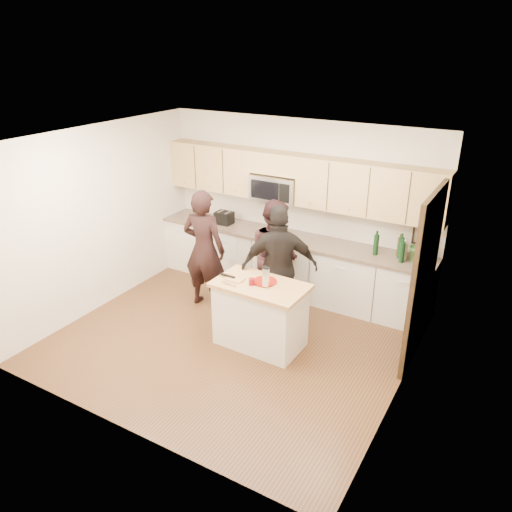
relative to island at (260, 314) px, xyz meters
The scene contains 21 objects.
floor 0.60m from the island, 165.43° to the right, with size 4.50×4.50×0.00m, color brown.
room_shell 1.34m from the island, 165.43° to the right, with size 4.52×4.02×2.71m.
back_cabinetry 1.64m from the island, 103.60° to the left, with size 4.50×0.66×0.94m.
upper_cabinetry 2.25m from the island, 101.45° to the left, with size 4.50×0.33×0.75m.
microwave 2.19m from the island, 112.25° to the left, with size 0.76×0.41×0.40m.
doorway 2.13m from the island, 23.43° to the left, with size 0.06×1.25×2.20m.
framed_picture 2.58m from the island, 50.27° to the left, with size 0.30×0.03×0.38m.
dish_towel 1.97m from the island, 133.60° to the left, with size 0.34×0.60×0.48m.
island is the anchor object (origin of this frame).
red_plate 0.46m from the island, 74.51° to the left, with size 0.32×0.32×0.02m, color maroon.
box_grater 0.61m from the island, 22.22° to the right, with size 0.09×0.06×0.26m.
drink_glass 0.50m from the island, 139.75° to the right, with size 0.07×0.07×0.09m, color maroon.
cutting_board 0.57m from the island, 169.65° to the right, with size 0.23×0.16×0.02m, color tan.
tongs 0.67m from the island, behind, with size 0.23×0.03×0.02m, color black.
knife 0.62m from the island, 146.16° to the right, with size 0.21×0.02×0.01m, color silver.
toaster 2.31m from the island, 135.27° to the left, with size 0.28×0.22×0.21m.
bottle_cluster 2.22m from the island, 49.28° to the left, with size 0.77×0.28×0.38m.
orchid 2.38m from the island, 45.59° to the left, with size 0.27×0.22×0.49m, color #346629.
woman_left 1.46m from the island, 156.58° to the left, with size 0.66×0.44×1.82m, color black.
woman_center 1.16m from the island, 108.63° to the left, with size 0.82×0.64×1.69m, color black.
woman_right 0.71m from the island, 91.46° to the left, with size 1.05×0.44×1.80m, color black.
Camera 1 is at (3.18, -4.85, 3.78)m, focal length 35.00 mm.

